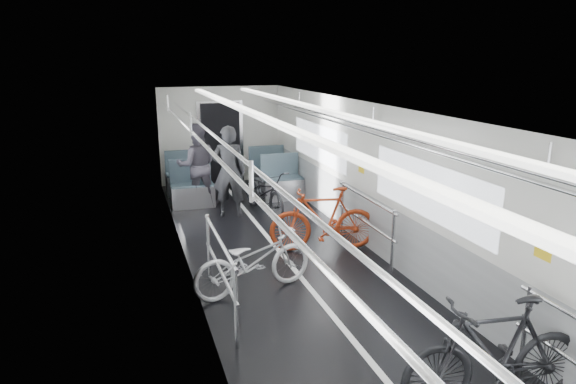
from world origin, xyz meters
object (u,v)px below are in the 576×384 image
(person_seated, at_px, (197,165))
(bike_right_near, at_px, (495,353))
(bike_left_far, at_px, (253,260))
(bike_right_far, at_px, (323,219))
(person_standing, at_px, (229,172))
(bike_aisle, at_px, (264,192))

(person_seated, bearing_deg, bike_right_near, 106.36)
(bike_left_far, xyz_separation_m, bike_right_near, (1.50, -2.95, 0.08))
(bike_right_far, xyz_separation_m, person_standing, (-1.09, 2.32, 0.38))
(bike_left_far, distance_m, bike_right_far, 1.88)
(bike_left_far, relative_size, person_seated, 0.97)
(bike_aisle, bearing_deg, bike_right_far, -89.37)
(bike_right_near, bearing_deg, person_seated, -160.71)
(bike_aisle, relative_size, person_seated, 1.01)
(bike_right_near, height_order, person_seated, person_seated)
(bike_right_near, height_order, person_standing, person_standing)
(bike_left_far, xyz_separation_m, person_seated, (-0.11, 4.39, 0.43))
(bike_left_far, relative_size, person_standing, 0.95)
(person_standing, xyz_separation_m, person_seated, (-0.50, 0.90, -0.02))
(bike_right_far, relative_size, bike_aisle, 0.99)
(bike_left_far, height_order, person_standing, person_standing)
(bike_left_far, distance_m, bike_right_near, 3.31)
(person_standing, height_order, person_seated, person_standing)
(bike_right_near, bearing_deg, bike_aisle, -169.33)
(bike_aisle, height_order, person_seated, person_seated)
(bike_right_near, bearing_deg, bike_right_far, -172.76)
(bike_right_far, xyz_separation_m, bike_aisle, (-0.39, 2.22, -0.06))
(bike_right_near, distance_m, person_seated, 7.52)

